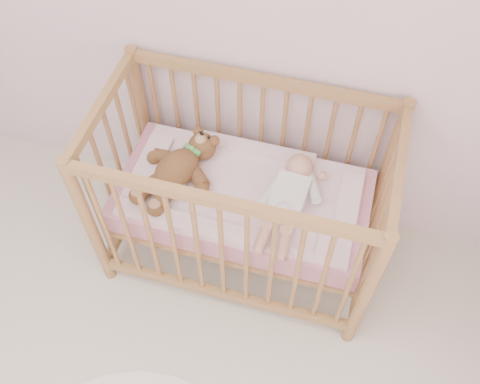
% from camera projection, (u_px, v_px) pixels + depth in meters
% --- Properties ---
extents(crib, '(1.36, 0.76, 1.00)m').
position_uv_depth(crib, '(243.00, 198.00, 2.61)').
color(crib, '#A17F44').
rests_on(crib, floor).
extents(mattress, '(1.22, 0.62, 0.13)m').
position_uv_depth(mattress, '(243.00, 200.00, 2.63)').
color(mattress, pink).
rests_on(mattress, crib).
extents(blanket, '(1.10, 0.58, 0.06)m').
position_uv_depth(blanket, '(243.00, 191.00, 2.57)').
color(blanket, pink).
rests_on(blanket, mattress).
extents(baby, '(0.32, 0.61, 0.14)m').
position_uv_depth(baby, '(289.00, 196.00, 2.46)').
color(baby, silver).
rests_on(baby, blanket).
extents(teddy_bear, '(0.56, 0.65, 0.15)m').
position_uv_depth(teddy_bear, '(177.00, 169.00, 2.54)').
color(teddy_bear, brown).
rests_on(teddy_bear, blanket).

